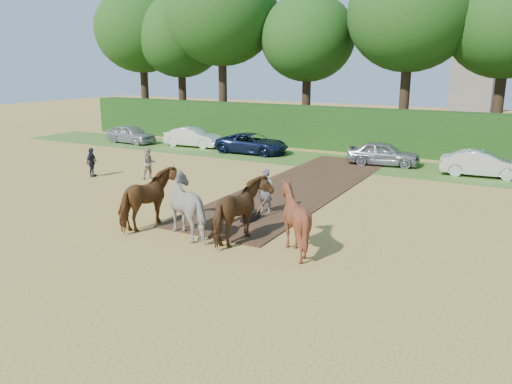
% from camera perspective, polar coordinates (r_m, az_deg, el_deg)
% --- Properties ---
extents(ground, '(120.00, 120.00, 0.00)m').
position_cam_1_polar(ground, '(19.74, -7.11, -3.17)').
color(ground, gold).
rests_on(ground, ground).
extents(earth_strip, '(4.50, 17.00, 0.05)m').
position_cam_1_polar(earth_strip, '(24.89, 5.20, 0.64)').
color(earth_strip, '#472D1C').
rests_on(earth_strip, ground).
extents(grass_verge, '(50.00, 5.00, 0.03)m').
position_cam_1_polar(grass_verge, '(31.79, 7.84, 3.55)').
color(grass_verge, '#38601E').
rests_on(grass_verge, ground).
extents(hedgerow, '(46.00, 1.60, 3.00)m').
position_cam_1_polar(hedgerow, '(35.75, 10.56, 7.05)').
color(hedgerow, '#14380F').
rests_on(hedgerow, ground).
extents(spectator_near, '(0.97, 1.02, 1.65)m').
position_cam_1_polar(spectator_near, '(26.96, -12.11, 3.18)').
color(spectator_near, '#BDAB94').
rests_on(spectator_near, ground).
extents(spectator_far, '(0.63, 1.00, 1.58)m').
position_cam_1_polar(spectator_far, '(28.34, -18.28, 3.24)').
color(spectator_far, '#21232D').
rests_on(spectator_far, ground).
extents(plough_team, '(7.17, 5.28, 2.21)m').
position_cam_1_polar(plough_team, '(17.31, -4.26, -1.83)').
color(plough_team, brown).
rests_on(plough_team, ground).
extents(parked_cars, '(35.32, 3.21, 1.45)m').
position_cam_1_polar(parked_cars, '(31.67, 7.99, 4.77)').
color(parked_cars, '#ACAFB3').
rests_on(parked_cars, ground).
extents(treeline, '(48.70, 10.60, 14.21)m').
position_cam_1_polar(treeline, '(39.15, 10.19, 18.65)').
color(treeline, '#382616').
rests_on(treeline, ground).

